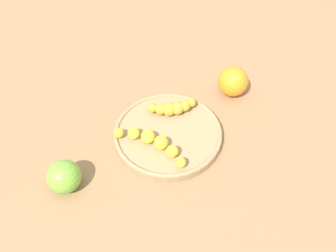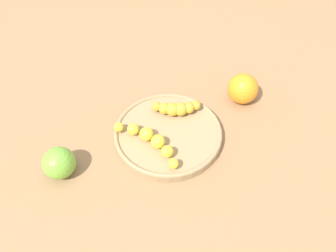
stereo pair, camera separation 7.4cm
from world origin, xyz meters
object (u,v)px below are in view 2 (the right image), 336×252
(banana_yellow, at_px, (150,140))
(apple_green, at_px, (59,162))
(fruit_bowl, at_px, (168,133))
(banana_spotted, at_px, (177,108))
(orange_fruit, at_px, (243,89))

(banana_yellow, xyz_separation_m, apple_green, (-0.19, 0.02, -0.00))
(fruit_bowl, relative_size, banana_yellow, 1.54)
(fruit_bowl, distance_m, banana_spotted, 0.07)
(apple_green, bearing_deg, orange_fruit, 4.60)
(fruit_bowl, bearing_deg, banana_spotted, 47.20)
(fruit_bowl, height_order, apple_green, apple_green)
(fruit_bowl, xyz_separation_m, orange_fruit, (0.22, 0.04, 0.03))
(banana_yellow, relative_size, orange_fruit, 2.11)
(fruit_bowl, relative_size, orange_fruit, 3.24)
(apple_green, bearing_deg, banana_yellow, -5.74)
(banana_yellow, relative_size, banana_spotted, 1.47)
(banana_spotted, height_order, orange_fruit, orange_fruit)
(banana_spotted, distance_m, apple_green, 0.29)
(banana_spotted, xyz_separation_m, orange_fruit, (0.18, -0.01, 0.00))
(apple_green, xyz_separation_m, orange_fruit, (0.46, 0.04, 0.00))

